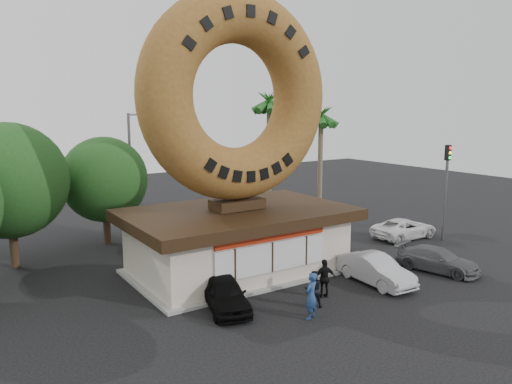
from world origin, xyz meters
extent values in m
plane|color=black|center=(0.00, 0.00, 0.00)|extent=(90.00, 90.00, 0.00)
cube|color=beige|center=(0.00, 6.00, 1.50)|extent=(10.00, 6.00, 3.00)
cube|color=#999993|center=(0.00, 6.00, 0.07)|extent=(10.60, 6.60, 0.15)
cube|color=#3F3F3F|center=(0.00, 6.00, 3.05)|extent=(10.00, 6.00, 0.10)
cube|color=black|center=(0.00, 6.00, 3.00)|extent=(11.20, 7.20, 0.55)
cube|color=silver|center=(0.00, 2.95, 1.55)|extent=(6.00, 0.12, 1.40)
cube|color=#B0270F|center=(0.00, 2.93, 2.55)|extent=(6.00, 0.10, 0.45)
cube|color=black|center=(0.00, 6.00, 3.55)|extent=(2.60, 1.40, 0.50)
torus|color=olive|center=(0.00, 6.00, 8.88)|extent=(10.17, 2.59, 10.17)
cylinder|color=#473321|center=(-9.50, 13.00, 1.65)|extent=(0.44, 0.44, 3.30)
sphere|color=#204217|center=(-9.50, 13.00, 4.65)|extent=(6.00, 6.00, 6.00)
cylinder|color=#473321|center=(-4.00, 15.00, 1.43)|extent=(0.44, 0.44, 2.86)
sphere|color=#204217|center=(-4.00, 15.00, 4.03)|extent=(5.20, 5.20, 5.20)
cylinder|color=#726651|center=(7.50, 14.00, 4.50)|extent=(0.36, 0.36, 9.00)
cylinder|color=#726651|center=(11.00, 12.50, 4.00)|extent=(0.36, 0.36, 8.00)
cylinder|color=#59595E|center=(-2.00, 16.00, 4.00)|extent=(0.18, 0.18, 8.00)
cylinder|color=#59595E|center=(-1.10, 16.00, 7.90)|extent=(1.80, 0.12, 0.12)
cube|color=#59595E|center=(-0.20, 16.00, 7.85)|extent=(0.45, 0.20, 0.12)
cylinder|color=#59595E|center=(14.00, 4.00, 3.00)|extent=(0.18, 0.18, 6.00)
cube|color=black|center=(14.00, 4.00, 5.60)|extent=(0.30, 0.28, 0.95)
sphere|color=red|center=(14.00, 3.85, 5.90)|extent=(0.18, 0.18, 0.18)
sphere|color=yellow|center=(14.00, 3.85, 5.60)|extent=(0.18, 0.18, 0.18)
sphere|color=green|center=(14.00, 3.85, 5.30)|extent=(0.18, 0.18, 0.18)
imported|color=navy|center=(-0.57, -0.59, 0.96)|extent=(0.82, 0.69, 1.92)
imported|color=black|center=(0.27, 0.27, 0.80)|extent=(0.95, 0.86, 1.60)
imported|color=black|center=(1.40, 0.85, 0.87)|extent=(1.10, 0.71, 1.75)
imported|color=black|center=(-2.94, 2.15, 0.67)|extent=(2.58, 4.19, 1.33)
imported|color=#A6A6AB|center=(4.60, 0.85, 0.69)|extent=(1.68, 4.27, 1.38)
imported|color=#56595B|center=(8.66, 0.38, 0.61)|extent=(2.74, 4.50, 1.22)
imported|color=white|center=(12.45, 5.77, 0.64)|extent=(4.58, 2.12, 1.27)
camera|label=1|loc=(-12.76, -15.16, 8.39)|focal=35.00mm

